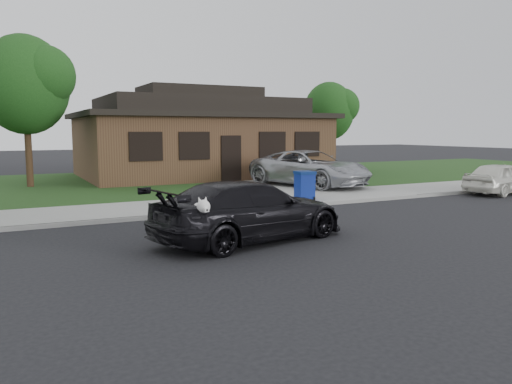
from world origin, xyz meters
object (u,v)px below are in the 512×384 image
white_compact (502,178)px  sedan (250,211)px  minivan (310,168)px  recycling_bin (305,186)px

white_compact → sedan: bearing=95.8°
minivan → recycling_bin: minivan is taller
white_compact → recycling_bin: bearing=73.2°
sedan → recycling_bin: bearing=-56.3°
minivan → white_compact: bearing=-57.3°
minivan → recycling_bin: bearing=-142.9°
sedan → recycling_bin: size_ratio=5.07×
sedan → recycling_bin: (4.30, 4.40, -0.07)m
minivan → sedan: bearing=-148.0°
sedan → white_compact: bearing=-88.4°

